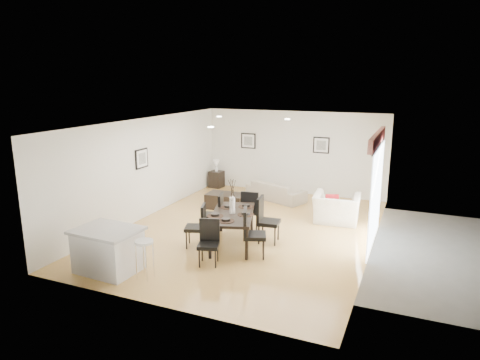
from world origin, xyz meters
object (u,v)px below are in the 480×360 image
at_px(dining_chair_wfar, 216,212).
at_px(dining_chair_enear, 251,230).
at_px(dining_chair_head, 209,239).
at_px(side_table, 217,179).
at_px(kitchen_island, 108,250).
at_px(bar_stool, 144,246).
at_px(dining_table, 232,216).
at_px(dining_chair_foot, 251,208).
at_px(armchair, 336,208).
at_px(dining_chair_wnear, 199,223).
at_px(coffee_table, 226,201).
at_px(sofa, 276,191).
at_px(dining_chair_efar, 265,217).

distance_m(dining_chair_wfar, dining_chair_enear, 1.59).
relative_size(dining_chair_head, side_table, 1.62).
height_order(dining_chair_wfar, kitchen_island, dining_chair_wfar).
relative_size(dining_chair_wfar, bar_stool, 1.33).
distance_m(dining_chair_wfar, dining_chair_head, 1.71).
height_order(dining_table, kitchen_island, kitchen_island).
distance_m(dining_chair_head, dining_chair_foot, 2.23).
height_order(dining_table, dining_chair_head, dining_chair_head).
xyz_separation_m(armchair, dining_chair_foot, (-1.88, -1.38, 0.18)).
relative_size(dining_chair_wnear, side_table, 1.72).
bearing_deg(armchair, bar_stool, 55.42).
bearing_deg(armchair, dining_chair_wfar, 34.01).
bearing_deg(coffee_table, dining_chair_enear, -59.62).
xyz_separation_m(dining_chair_foot, coffee_table, (-1.34, 1.39, -0.34)).
relative_size(sofa, dining_chair_head, 2.07).
relative_size(dining_chair_foot, kitchen_island, 0.77).
height_order(dining_chair_wnear, dining_chair_efar, dining_chair_efar).
bearing_deg(coffee_table, sofa, 50.55).
height_order(sofa, dining_chair_foot, dining_chair_foot).
xyz_separation_m(armchair, dining_chair_wfar, (-2.53, -2.02, 0.19)).
bearing_deg(coffee_table, dining_chair_wfar, -74.01).
xyz_separation_m(dining_chair_head, bar_stool, (-0.80, -1.10, 0.14)).
xyz_separation_m(dining_chair_efar, bar_stool, (-1.45, -2.66, 0.06)).
xyz_separation_m(dining_chair_wfar, dining_chair_head, (0.61, -1.59, -0.05)).
xyz_separation_m(coffee_table, kitchen_island, (-0.35, -4.73, 0.22)).
xyz_separation_m(dining_chair_wnear, dining_chair_enear, (1.27, -0.06, 0.04)).
bearing_deg(dining_chair_efar, dining_chair_foot, 36.20).
relative_size(coffee_table, kitchen_island, 0.84).
distance_m(dining_chair_head, coffee_table, 3.87).
height_order(armchair, dining_chair_efar, dining_chair_efar).
xyz_separation_m(dining_chair_head, dining_chair_foot, (0.03, 2.23, 0.04)).
bearing_deg(dining_chair_wfar, armchair, 114.00).
xyz_separation_m(dining_chair_foot, kitchen_island, (-1.69, -3.33, -0.12)).
distance_m(dining_chair_foot, side_table, 4.44).
height_order(armchair, dining_chair_enear, dining_chair_enear).
bearing_deg(dining_chair_enear, bar_stool, 119.44).
bearing_deg(dining_chair_efar, bar_stool, 145.05).
height_order(sofa, dining_chair_wnear, dining_chair_wnear).
relative_size(dining_chair_enear, bar_stool, 1.38).
height_order(sofa, kitchen_island, kitchen_island).
xyz_separation_m(dining_chair_wnear, coffee_table, (-0.70, 2.93, -0.33)).
distance_m(armchair, dining_chair_wnear, 3.86).
xyz_separation_m(dining_chair_enear, dining_chair_efar, (-0.01, 0.92, 0.01)).
xyz_separation_m(sofa, dining_chair_enear, (0.90, -4.43, 0.31)).
xyz_separation_m(side_table, kitchen_island, (0.99, -6.85, 0.15)).
distance_m(dining_chair_foot, coffee_table, 1.97).
xyz_separation_m(sofa, dining_chair_efar, (0.90, -3.51, 0.32)).
height_order(dining_chair_enear, dining_chair_efar, dining_chair_efar).
bearing_deg(kitchen_island, dining_chair_foot, 66.05).
relative_size(dining_chair_wnear, dining_chair_enear, 0.93).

